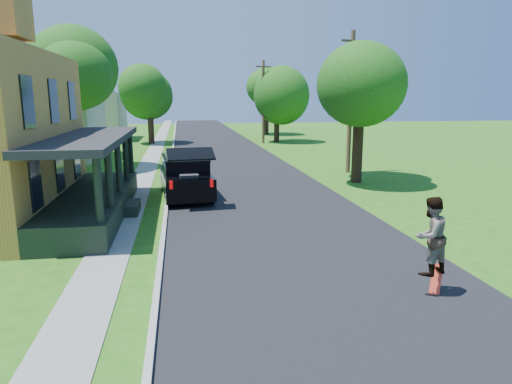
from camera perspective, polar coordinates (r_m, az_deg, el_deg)
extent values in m
plane|color=#1E6013|center=(13.48, 5.75, -8.01)|extent=(140.00, 140.00, 0.00)
cube|color=black|center=(32.72, -3.40, 3.76)|extent=(8.00, 120.00, 0.02)
cube|color=#9A9A95|center=(32.56, -10.52, 3.54)|extent=(0.15, 120.00, 0.12)
cube|color=gray|center=(32.62, -13.25, 3.45)|extent=(1.30, 120.00, 0.03)
cube|color=gray|center=(19.76, -27.19, -2.87)|extent=(6.50, 1.20, 0.03)
cube|color=#C67F3A|center=(19.44, -29.34, 18.78)|extent=(1.60, 2.20, 1.60)
cube|color=black|center=(18.99, -19.55, -1.38)|extent=(2.40, 10.00, 0.90)
cube|color=black|center=(18.61, -20.09, 6.29)|extent=(2.60, 10.30, 0.25)
cube|color=#BAB4A5|center=(37.67, -25.22, 7.55)|extent=(8.00, 8.00, 5.00)
pyramid|color=black|center=(37.71, -25.86, 14.67)|extent=(12.78, 12.78, 2.20)
cube|color=#BAB4A5|center=(53.24, -20.62, 8.83)|extent=(8.00, 8.00, 5.00)
pyramid|color=black|center=(53.27, -21.00, 13.87)|extent=(12.78, 12.78, 2.20)
cube|color=black|center=(21.29, -8.77, 1.29)|extent=(2.48, 5.08, 0.95)
cube|color=black|center=(21.33, -8.88, 3.38)|extent=(2.16, 3.21, 0.62)
cube|color=black|center=(21.28, -8.91, 4.28)|extent=(2.21, 3.31, 0.09)
cube|color=black|center=(18.68, -8.18, 4.72)|extent=(1.99, 1.18, 0.43)
cube|color=#323337|center=(19.78, -8.37, 1.50)|extent=(0.84, 0.74, 0.50)
cube|color=white|center=(21.21, -11.15, 4.45)|extent=(0.30, 2.70, 0.07)
cube|color=white|center=(21.36, -6.70, 4.64)|extent=(0.30, 2.70, 0.07)
cube|color=#990505|center=(18.77, -10.57, 0.87)|extent=(0.14, 0.08, 0.34)
cube|color=#990505|center=(18.94, -5.57, 1.11)|extent=(0.14, 0.08, 0.34)
cylinder|color=black|center=(22.88, -11.40, 1.04)|extent=(0.33, 0.78, 0.76)
cylinder|color=black|center=(23.04, -6.92, 1.26)|extent=(0.33, 0.78, 0.76)
cylinder|color=black|center=(19.70, -10.88, -0.66)|extent=(0.33, 0.78, 0.76)
cylinder|color=black|center=(19.88, -5.69, -0.39)|extent=(0.33, 0.78, 0.76)
imported|color=black|center=(11.23, 20.95, -5.16)|extent=(1.09, 0.98, 1.84)
cube|color=red|center=(11.77, 21.54, -10.42)|extent=(0.55, 0.53, 0.80)
cylinder|color=black|center=(31.12, -22.03, 6.16)|extent=(0.67, 0.67, 3.93)
sphere|color=#327920|center=(31.04, -22.58, 13.03)|extent=(5.78, 5.78, 5.31)
sphere|color=#327920|center=(30.72, -21.99, 15.31)|extent=(5.01, 5.01, 4.60)
sphere|color=#327920|center=(31.58, -23.58, 13.99)|extent=(5.13, 5.13, 4.72)
cylinder|color=black|center=(46.31, -13.00, 7.86)|extent=(0.65, 0.65, 3.25)
sphere|color=#327920|center=(46.22, -13.19, 11.93)|extent=(5.61, 5.61, 5.01)
sphere|color=#327920|center=(45.86, -12.81, 13.35)|extent=(4.87, 4.87, 4.34)
sphere|color=#327920|center=(46.73, -13.76, 12.59)|extent=(4.99, 4.99, 4.45)
cylinder|color=black|center=(25.29, 12.55, 4.85)|extent=(0.60, 0.60, 3.25)
sphere|color=#327920|center=(25.12, 12.88, 12.13)|extent=(5.00, 5.00, 4.74)
sphere|color=#327920|center=(25.06, 14.17, 14.48)|extent=(4.33, 4.33, 4.11)
sphere|color=#327920|center=(25.29, 11.47, 13.38)|extent=(4.45, 4.45, 4.22)
cylinder|color=black|center=(47.33, 2.60, 8.31)|extent=(0.69, 0.69, 3.40)
sphere|color=#327920|center=(47.25, 2.64, 12.43)|extent=(6.45, 6.45, 5.10)
sphere|color=#327920|center=(46.95, 3.10, 13.82)|extent=(5.59, 5.59, 4.42)
sphere|color=#327920|center=(47.70, 2.10, 13.11)|extent=(5.73, 5.73, 4.53)
cylinder|color=black|center=(56.85, 1.27, 9.09)|extent=(0.79, 0.79, 3.78)
sphere|color=#327920|center=(56.80, 1.29, 12.88)|extent=(6.91, 6.91, 5.59)
sphere|color=#327920|center=(56.74, 1.88, 14.13)|extent=(5.99, 5.99, 4.84)
sphere|color=#327920|center=(56.97, 0.55, 13.50)|extent=(6.14, 6.14, 4.97)
cylinder|color=#472F21|center=(28.34, 11.72, 10.79)|extent=(0.32, 0.32, 8.36)
cube|color=#472F21|center=(28.52, 12.03, 17.99)|extent=(1.58, 0.54, 0.12)
cylinder|color=#472F21|center=(46.08, 0.93, 11.13)|extent=(0.32, 0.32, 8.07)
cube|color=#472F21|center=(46.17, 0.94, 15.40)|extent=(1.58, 0.55, 0.12)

